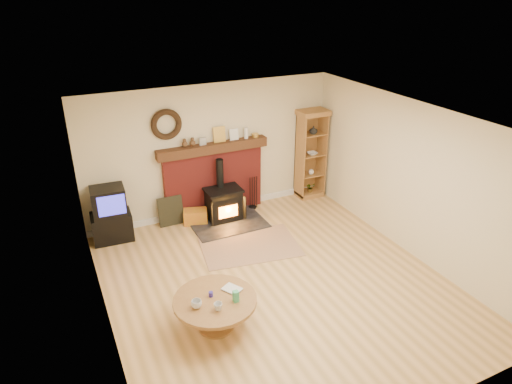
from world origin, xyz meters
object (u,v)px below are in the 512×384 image
wood_stove (224,206)px  tv_unit (111,215)px  coffee_table (215,305)px  curio_cabinet (310,154)px

wood_stove → tv_unit: size_ratio=1.37×
tv_unit → coffee_table: bearing=-74.3°
tv_unit → coffee_table: size_ratio=0.91×
tv_unit → coffee_table: 3.12m
wood_stove → coffee_table: wood_stove is taller
curio_cabinet → coffee_table: bearing=-137.4°
tv_unit → curio_cabinet: curio_cabinet is taller
curio_cabinet → wood_stove: bearing=-172.2°
tv_unit → coffee_table: (0.84, -3.00, -0.11)m
tv_unit → curio_cabinet: (4.20, 0.09, 0.47)m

